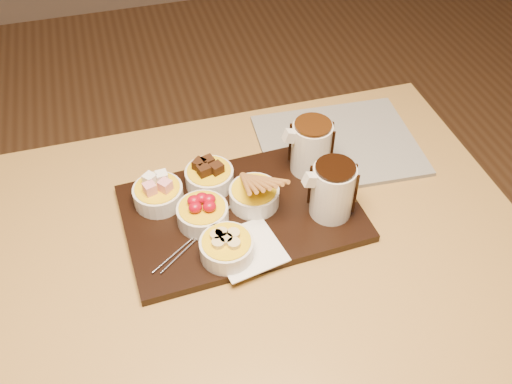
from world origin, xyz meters
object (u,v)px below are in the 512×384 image
object	(u,v)px
serving_board	(242,213)
pitcher_dark_chocolate	(333,191)
pitcher_milk_chocolate	(311,148)
dining_table	(224,279)
bowl_strawberries	(203,215)
newspaper	(338,145)

from	to	relation	value
serving_board	pitcher_dark_chocolate	size ratio (longest dim) A/B	4.04
pitcher_milk_chocolate	dining_table	bearing A→B (deg)	-149.62
bowl_strawberries	pitcher_dark_chocolate	bearing A→B (deg)	-9.93
pitcher_dark_chocolate	pitcher_milk_chocolate	bearing A→B (deg)	85.60
serving_board	bowl_strawberries	bearing A→B (deg)	-176.42
newspaper	pitcher_milk_chocolate	bearing A→B (deg)	-140.77
bowl_strawberries	newspaper	distance (m)	0.38
serving_board	pitcher_dark_chocolate	xyz separation A→B (m)	(0.17, -0.05, 0.07)
serving_board	bowl_strawberries	xyz separation A→B (m)	(-0.08, -0.01, 0.03)
pitcher_dark_chocolate	newspaper	xyz separation A→B (m)	(0.10, 0.20, -0.07)
bowl_strawberries	pitcher_milk_chocolate	world-z (taller)	pitcher_milk_chocolate
bowl_strawberries	newspaper	xyz separation A→B (m)	(0.35, 0.16, -0.03)
pitcher_milk_chocolate	newspaper	distance (m)	0.14
bowl_strawberries	pitcher_milk_chocolate	xyz separation A→B (m)	(0.25, 0.09, 0.04)
newspaper	bowl_strawberries	bearing A→B (deg)	-152.22
dining_table	serving_board	bearing A→B (deg)	51.05
serving_board	newspaper	world-z (taller)	serving_board
bowl_strawberries	pitcher_dark_chocolate	world-z (taller)	pitcher_dark_chocolate
dining_table	newspaper	distance (m)	0.40
dining_table	bowl_strawberries	xyz separation A→B (m)	(-0.02, 0.06, 0.14)
pitcher_milk_chocolate	serving_board	bearing A→B (deg)	-158.20
serving_board	newspaper	xyz separation A→B (m)	(0.27, 0.15, -0.00)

